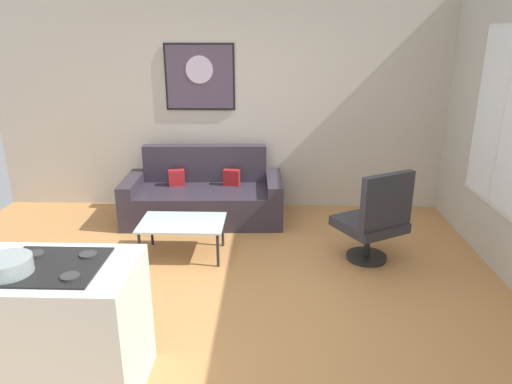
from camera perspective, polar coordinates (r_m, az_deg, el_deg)
The scene contains 9 objects.
ground at distance 4.27m, azimuth -3.62°, elevation -13.14°, with size 6.40×6.40×0.04m, color #B97E46.
back_wall at distance 6.09m, azimuth -1.74°, elevation 10.96°, with size 6.40×0.05×2.80m, color #BDB3A4.
couch at distance 5.90m, azimuth -6.35°, elevation -0.62°, with size 1.97×0.94×0.88m.
coffee_table at distance 4.92m, azimuth -8.96°, elevation -3.94°, with size 0.87×0.58×0.38m.
armchair at distance 4.82m, azimuth 14.32°, elevation -3.26°, with size 0.80×0.79×0.98m.
kitchen_counter at distance 3.46m, azimuth -26.87°, elevation -14.63°, with size 1.54×0.68×0.92m.
mixing_bowl at distance 3.12m, azimuth -28.04°, elevation -8.05°, with size 0.29×0.29×0.11m.
wall_painting at distance 6.07m, azimuth -6.86°, elevation 13.74°, with size 0.88×0.03×0.82m.
window at distance 5.07m, azimuth 27.92°, elevation 7.81°, with size 0.03×1.22×1.73m.
Camera 1 is at (0.38, -3.60, 2.24)m, focal length 32.86 mm.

